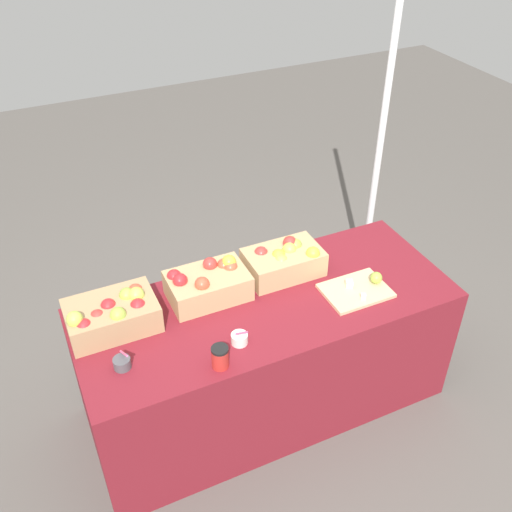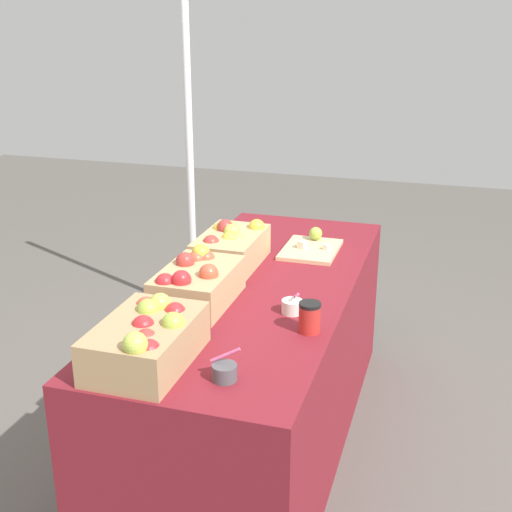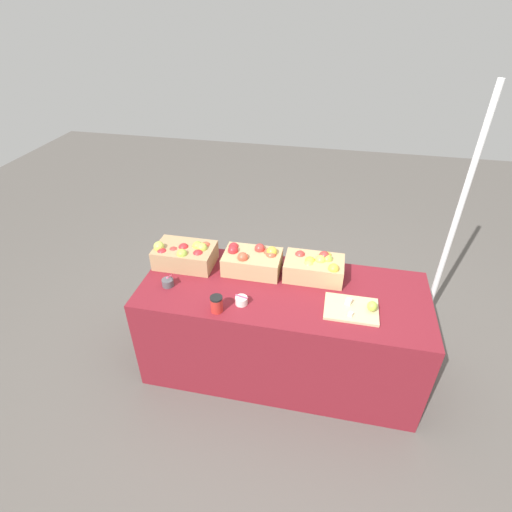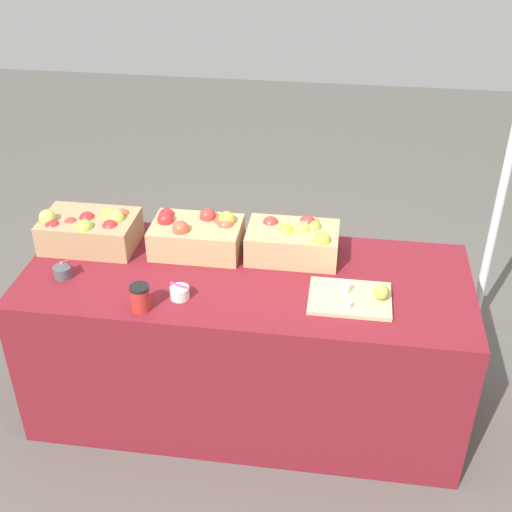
# 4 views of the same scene
# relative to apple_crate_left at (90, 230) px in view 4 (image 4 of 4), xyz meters

# --- Properties ---
(ground_plane) EXTENTS (10.00, 10.00, 0.00)m
(ground_plane) POSITION_rel_apple_crate_left_xyz_m (0.73, -0.14, -0.82)
(ground_plane) COLOR #56514C
(table) EXTENTS (1.90, 0.76, 0.74)m
(table) POSITION_rel_apple_crate_left_xyz_m (0.73, -0.14, -0.45)
(table) COLOR maroon
(table) RESTS_ON ground_plane
(apple_crate_left) EXTENTS (0.41, 0.27, 0.19)m
(apple_crate_left) POSITION_rel_apple_crate_left_xyz_m (0.00, 0.00, 0.00)
(apple_crate_left) COLOR tan
(apple_crate_left) RESTS_ON table
(apple_crate_middle) EXTENTS (0.39, 0.25, 0.19)m
(apple_crate_middle) POSITION_rel_apple_crate_left_xyz_m (0.48, 0.03, -0.00)
(apple_crate_middle) COLOR tan
(apple_crate_middle) RESTS_ON table
(apple_crate_right) EXTENTS (0.40, 0.25, 0.18)m
(apple_crate_right) POSITION_rel_apple_crate_left_xyz_m (0.91, 0.04, -0.00)
(apple_crate_right) COLOR tan
(apple_crate_right) RESTS_ON table
(cutting_board_front) EXTENTS (0.33, 0.25, 0.08)m
(cutting_board_front) POSITION_rel_apple_crate_left_xyz_m (1.18, -0.26, -0.07)
(cutting_board_front) COLOR #D1B284
(cutting_board_front) RESTS_ON table
(sample_bowl_near) EXTENTS (0.08, 0.09, 0.10)m
(sample_bowl_near) POSITION_rel_apple_crate_left_xyz_m (-0.03, -0.26, -0.05)
(sample_bowl_near) COLOR #4C4C51
(sample_bowl_near) RESTS_ON table
(sample_bowl_mid) EXTENTS (0.08, 0.08, 0.09)m
(sample_bowl_mid) POSITION_rel_apple_crate_left_xyz_m (0.49, -0.34, -0.06)
(sample_bowl_mid) COLOR silver
(sample_bowl_mid) RESTS_ON table
(coffee_cup) EXTENTS (0.08, 0.08, 0.11)m
(coffee_cup) POSITION_rel_apple_crate_left_xyz_m (0.36, -0.44, -0.03)
(coffee_cup) COLOR red
(coffee_cup) RESTS_ON table
(tent_pole) EXTENTS (0.04, 0.04, 1.94)m
(tent_pole) POSITION_rel_apple_crate_left_xyz_m (1.88, 0.62, 0.15)
(tent_pole) COLOR white
(tent_pole) RESTS_ON ground_plane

